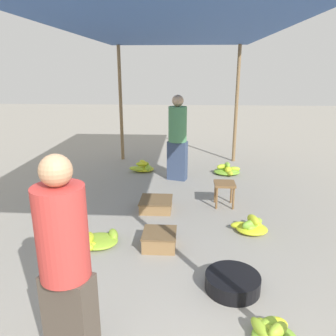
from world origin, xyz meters
TOP-DOWN VIEW (x-y plane):
  - canopy_post_back_left at (-1.40, 6.51)m, footprint 0.08×0.08m
  - canopy_post_back_right at (1.40, 6.51)m, footprint 0.08×0.08m
  - canopy_tarp at (0.00, 3.41)m, footprint 3.20×6.61m
  - vendor_foreground at (-0.60, 0.50)m, footprint 0.44×0.44m
  - stool at (0.87, 3.66)m, footprint 0.34×0.34m
  - basin_black at (0.74, 1.46)m, footprint 0.57×0.57m
  - banana_pile_left_0 at (-0.92, 2.25)m, footprint 0.57×0.56m
  - banana_pile_left_1 at (-0.76, 5.52)m, footprint 0.56×0.54m
  - banana_pile_right_0 at (1.17, 2.76)m, footprint 0.51×0.47m
  - banana_pile_right_1 at (1.13, 5.42)m, footprint 0.58×0.58m
  - banana_pile_right_2 at (0.99, 0.82)m, footprint 0.40×0.41m
  - crate_near at (-0.09, 2.26)m, footprint 0.43×0.43m
  - crate_mid at (-0.25, 3.43)m, footprint 0.52×0.52m
  - shopper_walking_mid at (0.04, 5.00)m, footprint 0.45×0.45m

SIDE VIEW (x-z plane):
  - banana_pile_left_0 at x=-0.92m, z-range -0.02..0.15m
  - banana_pile_right_2 at x=0.99m, z-range -0.03..0.17m
  - banana_pile_right_1 at x=1.13m, z-range -0.05..0.21m
  - basin_black at x=0.74m, z-range 0.00..0.16m
  - banana_pile_left_1 at x=-0.76m, z-range -0.04..0.21m
  - banana_pile_right_0 at x=1.17m, z-range -0.04..0.22m
  - crate_mid at x=-0.25m, z-range 0.00..0.18m
  - crate_near at x=-0.09m, z-range 0.00..0.21m
  - stool at x=0.87m, z-range 0.12..0.53m
  - vendor_foreground at x=-0.60m, z-range 0.03..1.71m
  - shopper_walking_mid at x=0.04m, z-range 0.03..1.76m
  - canopy_post_back_left at x=-1.40m, z-range 0.00..2.75m
  - canopy_post_back_right at x=1.40m, z-range 0.00..2.75m
  - canopy_tarp at x=0.00m, z-range 2.75..2.79m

